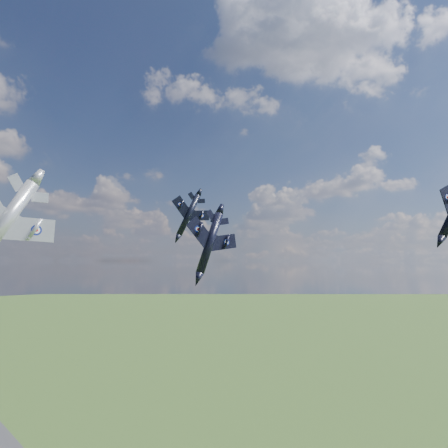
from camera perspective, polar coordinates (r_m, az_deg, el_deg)
jet_lead_navy at (r=81.50m, az=-1.88°, el=-2.46°), size 14.72×18.17×7.23m
jet_high_navy at (r=96.50m, az=-4.64°, el=1.21°), size 14.56×16.41×6.70m
jet_left_silver at (r=55.89m, az=-26.91°, el=-0.14°), size 14.27×18.05×8.89m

